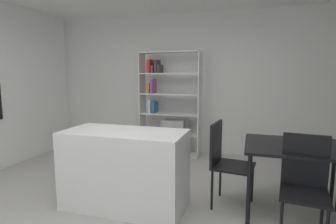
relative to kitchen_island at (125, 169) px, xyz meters
name	(u,v)px	position (x,y,z in m)	size (l,w,h in m)	color
ground_plane	(133,218)	(0.20, -0.23, -0.45)	(9.37, 9.37, 0.00)	beige
back_partition	(190,84)	(0.20, 2.51, 0.90)	(6.81, 0.06, 2.69)	white
kitchen_island	(125,169)	(0.00, 0.00, 0.00)	(1.40, 0.67, 0.90)	white
open_bookshelf	(167,109)	(-0.16, 2.16, 0.44)	(1.16, 0.32, 1.96)	white
dining_table	(296,153)	(1.86, 0.37, 0.25)	(1.06, 0.89, 0.78)	black
dining_chair_island_side	(225,157)	(1.10, 0.39, 0.13)	(0.51, 0.51, 0.99)	black
dining_chair_near	(304,179)	(1.87, -0.09, 0.13)	(0.45, 0.48, 0.99)	black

